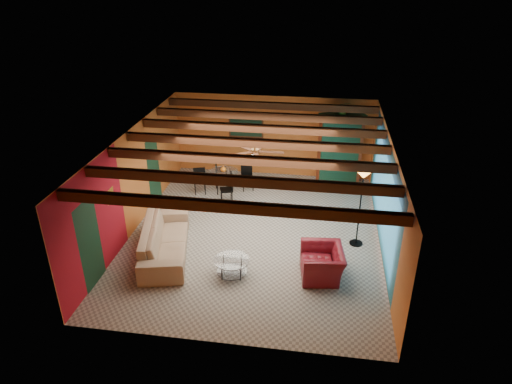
% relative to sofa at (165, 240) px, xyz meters
% --- Properties ---
extents(room, '(6.52, 8.01, 2.71)m').
position_rel_sofa_xyz_m(room, '(2.05, 1.37, 1.97)').
color(room, '#9B958A').
rests_on(room, ground).
extents(sofa, '(1.64, 2.84, 0.78)m').
position_rel_sofa_xyz_m(sofa, '(0.00, 0.00, 0.00)').
color(sofa, tan).
rests_on(sofa, ground).
extents(armchair, '(1.07, 1.19, 0.70)m').
position_rel_sofa_xyz_m(armchair, '(3.84, -0.32, -0.04)').
color(armchair, maroon).
rests_on(armchair, ground).
extents(coffee_table, '(0.93, 0.93, 0.43)m').
position_rel_sofa_xyz_m(coffee_table, '(1.79, -0.60, -0.18)').
color(coffee_table, white).
rests_on(coffee_table, ground).
extents(dining_table, '(2.28, 2.28, 0.94)m').
position_rel_sofa_xyz_m(dining_table, '(0.69, 3.67, 0.08)').
color(dining_table, white).
rests_on(dining_table, ground).
extents(armoire, '(1.42, 1.09, 2.23)m').
position_rel_sofa_xyz_m(armoire, '(4.25, 4.96, 0.72)').
color(armoire, brown).
rests_on(armoire, ground).
extents(floor_lamp, '(0.50, 0.50, 2.09)m').
position_rel_sofa_xyz_m(floor_lamp, '(4.70, 1.17, 0.65)').
color(floor_lamp, black).
rests_on(floor_lamp, ground).
extents(ceiling_fan, '(1.50, 1.50, 0.44)m').
position_rel_sofa_xyz_m(ceiling_fan, '(2.05, 1.26, 1.97)').
color(ceiling_fan, '#472614').
rests_on(ceiling_fan, ceiling).
extents(painting, '(1.05, 0.03, 0.65)m').
position_rel_sofa_xyz_m(painting, '(1.15, 5.22, 1.26)').
color(painting, black).
rests_on(painting, wall_back).
extents(potted_plant, '(0.50, 0.46, 0.45)m').
position_rel_sofa_xyz_m(potted_plant, '(4.25, 4.96, 2.07)').
color(potted_plant, '#26661E').
rests_on(potted_plant, armoire).
extents(vase, '(0.23, 0.23, 0.19)m').
position_rel_sofa_xyz_m(vase, '(0.69, 3.67, 0.65)').
color(vase, orange).
rests_on(vase, dining_table).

